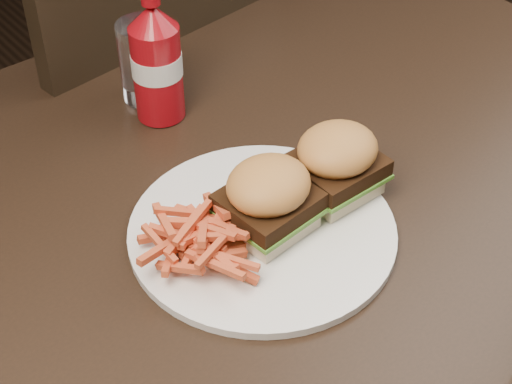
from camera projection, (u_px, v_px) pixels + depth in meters
dining_table at (231, 217)px, 0.84m from camera, size 1.20×0.80×0.04m
chair_far at (113, 154)px, 1.41m from camera, size 0.48×0.48×0.04m
plate at (262, 231)px, 0.79m from camera, size 0.27×0.27×0.01m
sandwich_half_a at (268, 219)px, 0.78m from camera, size 0.08×0.08×0.02m
sandwich_half_b at (335, 183)px, 0.82m from camera, size 0.08×0.07×0.02m
fries_pile at (201, 236)px, 0.75m from camera, size 0.10×0.10×0.04m
ketchup_bottle at (158, 73)px, 0.91m from camera, size 0.06×0.06×0.12m
tumbler at (145, 61)px, 0.94m from camera, size 0.07×0.07×0.10m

